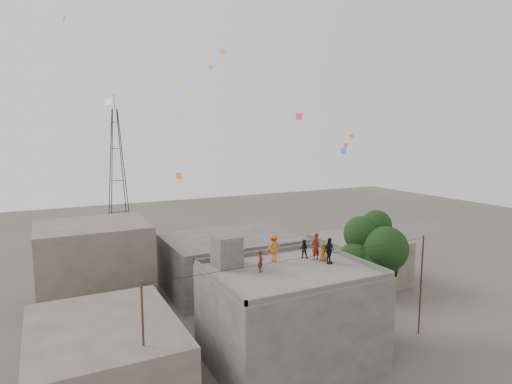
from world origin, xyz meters
TOP-DOWN VIEW (x-y plane):
  - ground at (0.00, 0.00)m, footprint 140.00×140.00m
  - main_building at (0.00, 0.00)m, footprint 10.00×8.00m
  - parapet at (0.00, 0.00)m, footprint 10.00×8.00m
  - stair_head_box at (-3.20, 2.60)m, footprint 1.60×1.80m
  - neighbor_west at (-11.00, 2.00)m, footprint 8.00×10.00m
  - neighbor_north at (2.00, 14.00)m, footprint 12.00×9.00m
  - neighbor_northwest at (-10.00, 16.00)m, footprint 9.00×8.00m
  - neighbor_east at (14.00, 10.00)m, footprint 7.00×8.00m
  - tree at (7.37, 0.60)m, footprint 4.90×4.60m
  - utility_line at (0.50, -1.25)m, footprint 20.12×0.62m
  - transmission_tower at (-4.00, 40.00)m, footprint 2.97×2.97m
  - person_red_adult at (2.67, 1.09)m, footprint 0.78×0.60m
  - person_orange_child at (3.02, 0.66)m, footprint 0.67×0.54m
  - person_dark_child at (2.23, 1.88)m, footprint 0.79×0.75m
  - person_dark_adult at (2.99, 0.01)m, footprint 1.09×0.71m
  - person_orange_adult at (-0.03, 2.07)m, footprint 1.24×0.72m
  - person_red_child at (-1.82, 0.49)m, footprint 0.52×0.59m
  - kites at (1.02, 6.97)m, footprint 22.38×13.64m

SIDE VIEW (x-z plane):
  - ground at x=0.00m, z-range 0.00..0.00m
  - neighbor_west at x=-11.00m, z-range 0.00..4.00m
  - neighbor_east at x=14.00m, z-range 0.00..4.40m
  - neighbor_north at x=2.00m, z-range 0.00..5.00m
  - main_building at x=0.00m, z-range 0.00..6.10m
  - neighbor_northwest at x=-10.00m, z-range 0.00..7.00m
  - utility_line at x=0.50m, z-range 0.13..7.53m
  - tree at x=7.37m, z-range 1.55..10.65m
  - parapet at x=0.00m, z-range 6.10..6.40m
  - person_orange_child at x=3.02m, z-range 6.10..7.30m
  - person_dark_child at x=2.23m, z-range 6.10..7.40m
  - person_red_child at x=-1.82m, z-range 6.10..7.46m
  - person_dark_adult at x=2.99m, z-range 6.10..7.83m
  - person_red_adult at x=2.67m, z-range 6.10..7.99m
  - person_orange_adult at x=-0.03m, z-range 6.10..8.01m
  - stair_head_box at x=-3.20m, z-range 6.10..8.10m
  - transmission_tower at x=-4.00m, z-range -0.93..19.07m
  - kites at x=1.02m, z-range 10.49..20.58m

